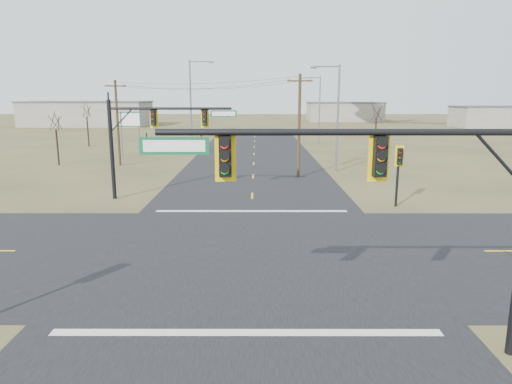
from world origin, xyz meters
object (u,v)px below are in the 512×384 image
at_px(mast_arm_near, 386,180).
at_px(streetlight_a, 336,112).
at_px(bare_tree_a, 55,121).
at_px(bare_tree_b, 86,110).
at_px(utility_pole_near, 299,124).
at_px(streetlight_c, 193,101).
at_px(utility_pole_far, 117,122).
at_px(streetlight_b, 318,107).
at_px(mast_arm_far, 154,128).
at_px(highway_sign, 130,125).
at_px(pedestal_signal_ne, 399,162).
at_px(bare_tree_c, 377,113).

bearing_deg(mast_arm_near, streetlight_a, 76.57).
relative_size(bare_tree_a, bare_tree_b, 0.91).
distance_m(utility_pole_near, streetlight_c, 21.88).
bearing_deg(utility_pole_far, streetlight_a, -9.37).
height_order(mast_arm_near, streetlight_a, streetlight_a).
xyz_separation_m(utility_pole_far, streetlight_b, (23.21, 20.73, 1.00)).
height_order(streetlight_a, bare_tree_b, streetlight_a).
height_order(utility_pole_near, streetlight_b, streetlight_b).
xyz_separation_m(mast_arm_far, bare_tree_a, (-13.72, 15.87, -0.38)).
bearing_deg(streetlight_b, highway_sign, -138.81).
distance_m(utility_pole_near, bare_tree_a, 25.54).
distance_m(streetlight_a, bare_tree_a, 28.46).
relative_size(mast_arm_near, highway_sign, 1.97).
xyz_separation_m(pedestal_signal_ne, bare_tree_c, (5.77, 28.45, 2.06)).
height_order(utility_pole_far, streetlight_b, streetlight_b).
xyz_separation_m(streetlight_c, bare_tree_a, (-12.70, -10.99, -1.83)).
bearing_deg(bare_tree_a, utility_pole_near, -16.80).
bearing_deg(pedestal_signal_ne, utility_pole_near, 118.76).
xyz_separation_m(utility_pole_far, highway_sign, (-0.80, 7.30, -0.77)).
relative_size(mast_arm_near, mast_arm_far, 1.17).
bearing_deg(utility_pole_near, streetlight_c, 122.59).
bearing_deg(streetlight_b, utility_pole_far, -126.25).
bearing_deg(bare_tree_a, highway_sign, 50.53).
distance_m(streetlight_b, streetlight_c, 19.47).
height_order(mast_arm_near, mast_arm_far, mast_arm_far).
height_order(highway_sign, streetlight_a, streetlight_a).
bearing_deg(highway_sign, streetlight_a, -19.16).
height_order(mast_arm_far, bare_tree_b, mast_arm_far).
distance_m(streetlight_c, bare_tree_a, 16.90).
distance_m(mast_arm_near, utility_pole_far, 39.45).
bearing_deg(bare_tree_a, streetlight_a, -7.93).
xyz_separation_m(highway_sign, streetlight_c, (6.98, 4.04, 2.66)).
distance_m(mast_arm_far, pedestal_signal_ne, 16.49).
xyz_separation_m(mast_arm_far, utility_pole_far, (-7.20, 15.52, -0.44)).
height_order(pedestal_signal_ne, streetlight_c, streetlight_c).
xyz_separation_m(pedestal_signal_ne, bare_tree_a, (-29.91, 18.33, 1.61)).
bearing_deg(mast_arm_near, bare_tree_c, 69.67).
distance_m(utility_pole_far, streetlight_a, 21.97).
xyz_separation_m(pedestal_signal_ne, utility_pole_far, (-23.38, 17.99, 1.55)).
bearing_deg(highway_sign, mast_arm_far, -64.00).
height_order(utility_pole_far, streetlight_a, streetlight_a).
distance_m(utility_pole_far, bare_tree_b, 20.69).
relative_size(utility_pole_near, streetlight_b, 0.91).
bearing_deg(streetlight_b, pedestal_signal_ne, -77.77).
distance_m(mast_arm_near, highway_sign, 46.43).
height_order(utility_pole_near, streetlight_a, streetlight_a).
relative_size(mast_arm_far, streetlight_c, 0.77).
distance_m(utility_pole_far, bare_tree_c, 30.98).
height_order(streetlight_c, bare_tree_a, streetlight_c).
height_order(mast_arm_near, bare_tree_c, mast_arm_near).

